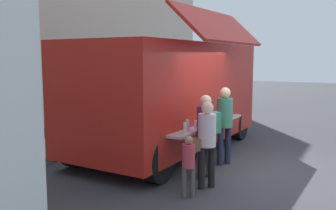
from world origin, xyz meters
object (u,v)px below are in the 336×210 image
at_px(trash_bin, 170,106).
at_px(customer_front_ordering, 225,119).
at_px(food_truck_main, 170,93).
at_px(customer_mid_with_backpack, 206,128).
at_px(child_near_queue, 188,161).
at_px(customer_rear_waiting, 206,138).

height_order(trash_bin, customer_front_ordering, customer_front_ordering).
relative_size(food_truck_main, trash_bin, 5.71).
xyz_separation_m(trash_bin, customer_front_ordering, (-4.85, -3.95, 0.51)).
height_order(food_truck_main, customer_mid_with_backpack, food_truck_main).
xyz_separation_m(food_truck_main, trash_bin, (4.36, 2.32, -0.98)).
bearing_deg(customer_front_ordering, child_near_queue, 120.82).
distance_m(food_truck_main, customer_rear_waiting, 2.86).
xyz_separation_m(food_truck_main, customer_mid_with_backpack, (-1.57, -1.64, -0.48)).
bearing_deg(customer_front_ordering, customer_rear_waiting, 125.18).
bearing_deg(food_truck_main, customer_mid_with_backpack, -131.28).
bearing_deg(customer_rear_waiting, food_truck_main, -9.32).
bearing_deg(trash_bin, customer_rear_waiting, -147.08).
bearing_deg(customer_mid_with_backpack, child_near_queue, 132.86).
bearing_deg(trash_bin, child_near_queue, -149.75).
distance_m(customer_mid_with_backpack, customer_rear_waiting, 0.58).
distance_m(trash_bin, customer_rear_waiting, 7.71).
distance_m(food_truck_main, child_near_queue, 3.31).
distance_m(food_truck_main, trash_bin, 5.04).
distance_m(trash_bin, child_near_queue, 8.13).
height_order(trash_bin, customer_rear_waiting, customer_rear_waiting).
bearing_deg(child_near_queue, food_truck_main, -0.37).
bearing_deg(child_near_queue, customer_front_ordering, -30.24).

